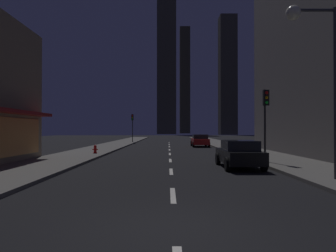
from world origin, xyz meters
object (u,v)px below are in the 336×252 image
(fire_hydrant_far_left, at_px, (94,149))
(street_lamp_right, at_px, (312,49))
(traffic_light_near_right, at_px, (264,109))
(car_parked_far, at_px, (199,140))
(traffic_light_far_left, at_px, (131,122))
(car_parked_near, at_px, (238,154))

(fire_hydrant_far_left, distance_m, street_lamp_right, 17.46)
(traffic_light_near_right, relative_size, street_lamp_right, 0.64)
(traffic_light_near_right, bearing_deg, fire_hydrant_far_left, 150.63)
(car_parked_far, distance_m, traffic_light_far_left, 13.72)
(car_parked_near, distance_m, traffic_light_near_right, 3.46)
(car_parked_near, height_order, car_parked_far, same)
(street_lamp_right, bearing_deg, traffic_light_far_left, 107.67)
(car_parked_far, distance_m, street_lamp_right, 24.63)
(car_parked_near, relative_size, traffic_light_near_right, 1.01)
(fire_hydrant_far_left, relative_size, street_lamp_right, 0.10)
(car_parked_far, bearing_deg, car_parked_near, -90.00)
(car_parked_far, xyz_separation_m, fire_hydrant_far_left, (-9.50, -11.68, -0.29))
(car_parked_far, height_order, traffic_light_far_left, traffic_light_far_left)
(car_parked_near, bearing_deg, fire_hydrant_far_left, 140.08)
(car_parked_far, relative_size, traffic_light_near_right, 1.01)
(car_parked_near, xyz_separation_m, fire_hydrant_far_left, (-9.50, 7.95, -0.29))
(car_parked_near, distance_m, street_lamp_right, 6.53)
(car_parked_far, xyz_separation_m, traffic_light_far_left, (-9.10, 9.97, 2.45))
(car_parked_near, relative_size, traffic_light_far_left, 1.01)
(traffic_light_near_right, height_order, traffic_light_far_left, same)
(fire_hydrant_far_left, height_order, traffic_light_far_left, traffic_light_far_left)
(fire_hydrant_far_left, distance_m, traffic_light_near_right, 13.36)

